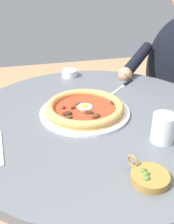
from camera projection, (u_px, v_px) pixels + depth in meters
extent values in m
cylinder|color=#565B60|center=(96.00, 118.00, 0.91)|extent=(0.94, 0.94, 0.03)
cylinder|color=#4E5257|center=(94.00, 191.00, 1.08)|extent=(0.11, 0.11, 0.69)
cylinder|color=white|center=(85.00, 112.00, 0.90)|extent=(0.32, 0.32, 0.01)
cylinder|color=tan|center=(85.00, 110.00, 0.90)|extent=(0.28, 0.28, 0.01)
torus|color=tan|center=(85.00, 107.00, 0.89)|extent=(0.28, 0.28, 0.03)
cylinder|color=red|center=(85.00, 108.00, 0.90)|extent=(0.26, 0.26, 0.00)
cylinder|color=white|center=(85.00, 107.00, 0.90)|extent=(0.05, 0.05, 0.00)
ellipsoid|color=yellow|center=(85.00, 106.00, 0.90)|extent=(0.02, 0.02, 0.02)
ellipsoid|color=#4C2D19|center=(96.00, 115.00, 0.84)|extent=(0.04, 0.04, 0.01)
ellipsoid|color=#3D2314|center=(89.00, 112.00, 0.86)|extent=(0.04, 0.03, 0.01)
ellipsoid|color=#4C2D19|center=(68.00, 117.00, 0.83)|extent=(0.03, 0.03, 0.01)
ellipsoid|color=brown|center=(77.00, 103.00, 0.92)|extent=(0.02, 0.03, 0.01)
ellipsoid|color=brown|center=(63.00, 107.00, 0.89)|extent=(0.02, 0.02, 0.01)
ellipsoid|color=#3D2314|center=(67.00, 113.00, 0.85)|extent=(0.04, 0.03, 0.01)
ellipsoid|color=#3D2314|center=(113.00, 103.00, 0.93)|extent=(0.02, 0.03, 0.01)
ellipsoid|color=#4C2D19|center=(73.00, 107.00, 0.89)|extent=(0.02, 0.02, 0.01)
ellipsoid|color=#2D6B28|center=(85.00, 109.00, 0.88)|extent=(0.01, 0.01, 0.00)
ellipsoid|color=#2D6B28|center=(71.00, 95.00, 0.99)|extent=(0.01, 0.01, 0.00)
ellipsoid|color=#2D6B28|center=(105.00, 106.00, 0.90)|extent=(0.01, 0.01, 0.00)
cylinder|color=silver|center=(163.00, 128.00, 0.73)|extent=(0.07, 0.07, 0.09)
cylinder|color=silver|center=(162.00, 137.00, 0.75)|extent=(0.06, 0.06, 0.03)
cube|color=silver|center=(117.00, 90.00, 1.08)|extent=(0.11, 0.09, 0.00)
cube|color=black|center=(128.00, 82.00, 1.16)|extent=(0.06, 0.06, 0.01)
cylinder|color=white|center=(69.00, 73.00, 1.23)|extent=(0.07, 0.07, 0.03)
cylinder|color=olive|center=(69.00, 72.00, 1.23)|extent=(0.06, 0.06, 0.01)
cylinder|color=olive|center=(150.00, 178.00, 0.60)|extent=(0.09, 0.09, 0.02)
torus|color=olive|center=(132.00, 161.00, 0.63)|extent=(0.02, 0.03, 0.03)
ellipsoid|color=#516B2D|center=(147.00, 179.00, 0.58)|extent=(0.02, 0.02, 0.02)
ellipsoid|color=#516B2D|center=(143.00, 171.00, 0.61)|extent=(0.02, 0.02, 0.02)
ellipsoid|color=#516B2D|center=(146.00, 175.00, 0.60)|extent=(0.02, 0.02, 0.02)
cube|color=#BCBCC1|center=(1.00, 147.00, 0.72)|extent=(0.02, 0.17, 0.00)
cube|color=#282833|center=(165.00, 149.00, 1.58)|extent=(0.42, 0.44, 0.45)
cylinder|color=black|center=(136.00, 61.00, 1.25)|extent=(0.24, 0.20, 0.15)
sphere|color=tan|center=(125.00, 75.00, 1.20)|extent=(0.07, 0.07, 0.07)
cylinder|color=#8E6B4C|center=(127.00, 145.00, 1.60)|extent=(0.02, 0.02, 0.47)
cylinder|color=#8E6B4C|center=(157.00, 122.00, 1.84)|extent=(0.02, 0.02, 0.47)
cylinder|color=#B7B2A8|center=(0.00, 161.00, 1.46)|extent=(0.02, 0.02, 0.46)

